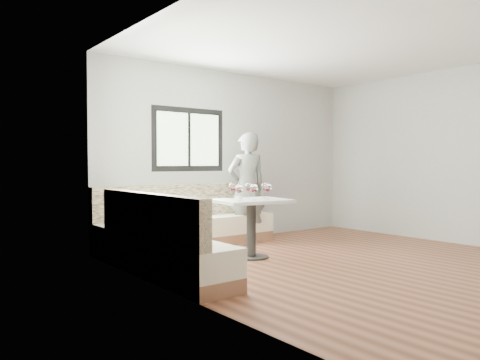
# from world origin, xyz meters

# --- Properties ---
(room) EXTENTS (5.01, 5.01, 2.81)m
(room) POSITION_xyz_m (-0.08, 0.08, 1.41)
(room) COLOR brown
(room) RESTS_ON ground
(banquette) EXTENTS (2.90, 2.80, 0.95)m
(banquette) POSITION_xyz_m (-1.59, 1.63, 0.33)
(banquette) COLOR brown
(banquette) RESTS_ON ground
(table) EXTENTS (1.06, 0.88, 0.79)m
(table) POSITION_xyz_m (-0.80, 1.06, 0.59)
(table) COLOR black
(table) RESTS_ON ground
(person) EXTENTS (0.73, 0.57, 1.77)m
(person) POSITION_xyz_m (-0.06, 2.08, 0.89)
(person) COLOR slate
(person) RESTS_ON ground
(olive_ramekin) EXTENTS (0.10, 0.10, 0.04)m
(olive_ramekin) POSITION_xyz_m (-0.91, 1.18, 0.81)
(olive_ramekin) COLOR white
(olive_ramekin) RESTS_ON table
(wine_glass_a) EXTENTS (0.10, 0.10, 0.22)m
(wine_glass_a) POSITION_xyz_m (-1.10, 0.93, 0.94)
(wine_glass_a) COLOR white
(wine_glass_a) RESTS_ON table
(wine_glass_b) EXTENTS (0.10, 0.10, 0.22)m
(wine_glass_b) POSITION_xyz_m (-0.89, 0.89, 0.94)
(wine_glass_b) COLOR white
(wine_glass_b) RESTS_ON table
(wine_glass_c) EXTENTS (0.10, 0.10, 0.22)m
(wine_glass_c) POSITION_xyz_m (-0.64, 0.89, 0.94)
(wine_glass_c) COLOR white
(wine_glass_c) RESTS_ON table
(wine_glass_d) EXTENTS (0.10, 0.10, 0.22)m
(wine_glass_d) POSITION_xyz_m (-0.75, 1.18, 0.94)
(wine_glass_d) COLOR white
(wine_glass_d) RESTS_ON table
(wine_glass_e) EXTENTS (0.10, 0.10, 0.22)m
(wine_glass_e) POSITION_xyz_m (-0.51, 1.11, 0.94)
(wine_glass_e) COLOR white
(wine_glass_e) RESTS_ON table
(wine_glass_f) EXTENTS (0.10, 0.10, 0.22)m
(wine_glass_f) POSITION_xyz_m (-0.95, 1.29, 0.94)
(wine_glass_f) COLOR white
(wine_glass_f) RESTS_ON table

